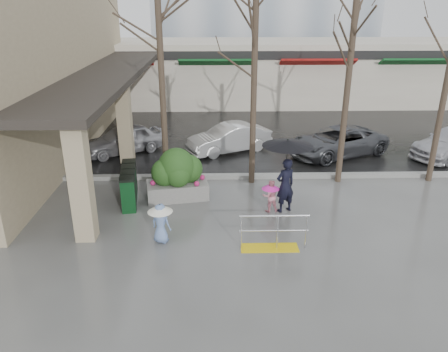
{
  "coord_description": "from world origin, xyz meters",
  "views": [
    {
      "loc": [
        -0.22,
        -11.68,
        6.37
      ],
      "look_at": [
        0.09,
        0.98,
        1.3
      ],
      "focal_mm": 35.0,
      "sensor_mm": 36.0,
      "label": 1
    }
  ],
  "objects_px": {
    "tree_west": "(160,43)",
    "car_c": "(337,142)",
    "handrail": "(272,236)",
    "car_a": "(124,139)",
    "tree_midwest": "(255,38)",
    "tree_mideast": "(351,49)",
    "planter": "(177,175)",
    "car_b": "(229,138)",
    "woman": "(286,166)",
    "news_boxes": "(129,185)",
    "child_blue": "(161,219)",
    "child_pink": "(270,194)"
  },
  "relations": [
    {
      "from": "tree_midwest",
      "to": "car_b",
      "type": "relative_size",
      "value": 1.83
    },
    {
      "from": "handrail",
      "to": "planter",
      "type": "xyz_separation_m",
      "value": [
        -2.85,
        3.45,
        0.49
      ]
    },
    {
      "from": "tree_midwest",
      "to": "child_pink",
      "type": "xyz_separation_m",
      "value": [
        0.39,
        -2.49,
        -4.62
      ]
    },
    {
      "from": "tree_midwest",
      "to": "tree_mideast",
      "type": "bearing_deg",
      "value": -0.0
    },
    {
      "from": "tree_mideast",
      "to": "child_pink",
      "type": "height_order",
      "value": "tree_mideast"
    },
    {
      "from": "handrail",
      "to": "planter",
      "type": "relative_size",
      "value": 0.86
    },
    {
      "from": "handrail",
      "to": "news_boxes",
      "type": "relative_size",
      "value": 0.89
    },
    {
      "from": "car_c",
      "to": "news_boxes",
      "type": "bearing_deg",
      "value": -85.71
    },
    {
      "from": "child_pink",
      "to": "tree_mideast",
      "type": "bearing_deg",
      "value": -146.91
    },
    {
      "from": "planter",
      "to": "news_boxes",
      "type": "distance_m",
      "value": 1.66
    },
    {
      "from": "handrail",
      "to": "news_boxes",
      "type": "height_order",
      "value": "news_boxes"
    },
    {
      "from": "handrail",
      "to": "tree_mideast",
      "type": "height_order",
      "value": "tree_mideast"
    },
    {
      "from": "tree_midwest",
      "to": "handrail",
      "type": "bearing_deg",
      "value": -88.09
    },
    {
      "from": "handrail",
      "to": "tree_midwest",
      "type": "relative_size",
      "value": 0.27
    },
    {
      "from": "tree_west",
      "to": "car_c",
      "type": "xyz_separation_m",
      "value": [
        7.23,
        3.02,
        -4.45
      ]
    },
    {
      "from": "woman",
      "to": "planter",
      "type": "distance_m",
      "value": 3.79
    },
    {
      "from": "car_b",
      "to": "car_c",
      "type": "bearing_deg",
      "value": 56.09
    },
    {
      "from": "tree_mideast",
      "to": "car_c",
      "type": "relative_size",
      "value": 1.43
    },
    {
      "from": "handrail",
      "to": "car_a",
      "type": "bearing_deg",
      "value": 123.82
    },
    {
      "from": "tree_west",
      "to": "child_blue",
      "type": "height_order",
      "value": "tree_west"
    },
    {
      "from": "planter",
      "to": "car_c",
      "type": "xyz_separation_m",
      "value": [
        6.72,
        4.37,
        -0.23
      ]
    },
    {
      "from": "child_pink",
      "to": "car_a",
      "type": "height_order",
      "value": "car_a"
    },
    {
      "from": "handrail",
      "to": "car_c",
      "type": "xyz_separation_m",
      "value": [
        3.87,
        7.82,
        0.25
      ]
    },
    {
      "from": "child_pink",
      "to": "car_c",
      "type": "relative_size",
      "value": 0.24
    },
    {
      "from": "planter",
      "to": "news_boxes",
      "type": "bearing_deg",
      "value": -172.58
    },
    {
      "from": "tree_mideast",
      "to": "child_blue",
      "type": "xyz_separation_m",
      "value": [
        -6.23,
        -4.36,
        -4.15
      ]
    },
    {
      "from": "woman",
      "to": "planter",
      "type": "xyz_separation_m",
      "value": [
        -3.54,
        1.14,
        -0.71
      ]
    },
    {
      "from": "car_a",
      "to": "woman",
      "type": "bearing_deg",
      "value": 14.28
    },
    {
      "from": "tree_mideast",
      "to": "car_c",
      "type": "xyz_separation_m",
      "value": [
        0.73,
        3.02,
        -4.23
      ]
    },
    {
      "from": "car_a",
      "to": "car_c",
      "type": "distance_m",
      "value": 9.53
    },
    {
      "from": "tree_midwest",
      "to": "car_a",
      "type": "bearing_deg",
      "value": 146.58
    },
    {
      "from": "tree_midwest",
      "to": "woman",
      "type": "xyz_separation_m",
      "value": [
        0.86,
        -2.49,
        -3.66
      ]
    },
    {
      "from": "tree_midwest",
      "to": "news_boxes",
      "type": "xyz_separation_m",
      "value": [
        -4.31,
        -1.56,
        -4.65
      ]
    },
    {
      "from": "tree_west",
      "to": "child_blue",
      "type": "xyz_separation_m",
      "value": [
        0.27,
        -4.36,
        -4.38
      ]
    },
    {
      "from": "tree_mideast",
      "to": "woman",
      "type": "xyz_separation_m",
      "value": [
        -2.44,
        -2.49,
        -3.29
      ]
    },
    {
      "from": "car_c",
      "to": "tree_west",
      "type": "bearing_deg",
      "value": -91.83
    },
    {
      "from": "tree_mideast",
      "to": "child_blue",
      "type": "relative_size",
      "value": 5.53
    },
    {
      "from": "tree_west",
      "to": "planter",
      "type": "height_order",
      "value": "tree_west"
    },
    {
      "from": "tree_midwest",
      "to": "planter",
      "type": "distance_m",
      "value": 5.31
    },
    {
      "from": "handrail",
      "to": "tree_mideast",
      "type": "distance_m",
      "value": 7.28
    },
    {
      "from": "news_boxes",
      "to": "planter",
      "type": "bearing_deg",
      "value": -0.28
    },
    {
      "from": "car_b",
      "to": "car_c",
      "type": "xyz_separation_m",
      "value": [
        4.75,
        -0.62,
        0.0
      ]
    },
    {
      "from": "child_blue",
      "to": "car_c",
      "type": "relative_size",
      "value": 0.26
    },
    {
      "from": "news_boxes",
      "to": "car_a",
      "type": "distance_m",
      "value": 5.31
    },
    {
      "from": "tree_west",
      "to": "car_b",
      "type": "distance_m",
      "value": 6.26
    },
    {
      "from": "woman",
      "to": "child_blue",
      "type": "relative_size",
      "value": 2.09
    },
    {
      "from": "planter",
      "to": "handrail",
      "type": "bearing_deg",
      "value": -50.45
    },
    {
      "from": "tree_mideast",
      "to": "planter",
      "type": "relative_size",
      "value": 2.93
    },
    {
      "from": "child_pink",
      "to": "car_c",
      "type": "xyz_separation_m",
      "value": [
        3.64,
        5.51,
        0.02
      ]
    },
    {
      "from": "handrail",
      "to": "child_pink",
      "type": "relative_size",
      "value": 1.76
    }
  ]
}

